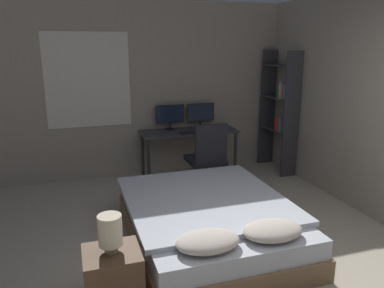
{
  "coord_description": "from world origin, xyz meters",
  "views": [
    {
      "loc": [
        -1.51,
        -2.15,
        2.05
      ],
      "look_at": [
        -0.01,
        2.47,
        0.75
      ],
      "focal_mm": 35.0,
      "sensor_mm": 36.0,
      "label": 1
    }
  ],
  "objects_px": {
    "monitor_left": "(170,115)",
    "bookshelf": "(282,107)",
    "nightstand": "(113,280)",
    "monitor_right": "(200,114)",
    "bed": "(209,221)",
    "office_chair": "(207,164)",
    "computer_mouse": "(210,131)",
    "desk": "(189,136)",
    "bedside_lamp": "(110,231)",
    "keyboard": "(192,132)"
  },
  "relations": [
    {
      "from": "bedside_lamp",
      "to": "desk",
      "type": "relative_size",
      "value": 0.2
    },
    {
      "from": "nightstand",
      "to": "monitor_left",
      "type": "distance_m",
      "value": 3.32
    },
    {
      "from": "monitor_left",
      "to": "monitor_right",
      "type": "distance_m",
      "value": 0.51
    },
    {
      "from": "desk",
      "to": "office_chair",
      "type": "height_order",
      "value": "office_chair"
    },
    {
      "from": "bed",
      "to": "desk",
      "type": "bearing_deg",
      "value": 78.11
    },
    {
      "from": "nightstand",
      "to": "monitor_right",
      "type": "relative_size",
      "value": 1.09
    },
    {
      "from": "bed",
      "to": "bookshelf",
      "type": "xyz_separation_m",
      "value": [
        1.93,
        1.83,
        0.84
      ]
    },
    {
      "from": "monitor_right",
      "to": "computer_mouse",
      "type": "distance_m",
      "value": 0.42
    },
    {
      "from": "bedside_lamp",
      "to": "desk",
      "type": "xyz_separation_m",
      "value": [
        1.52,
        2.8,
        -0.03
      ]
    },
    {
      "from": "bed",
      "to": "bookshelf",
      "type": "bearing_deg",
      "value": 43.55
    },
    {
      "from": "nightstand",
      "to": "computer_mouse",
      "type": "relative_size",
      "value": 7.09
    },
    {
      "from": "bed",
      "to": "nightstand",
      "type": "distance_m",
      "value": 1.31
    },
    {
      "from": "bedside_lamp",
      "to": "bookshelf",
      "type": "height_order",
      "value": "bookshelf"
    },
    {
      "from": "monitor_right",
      "to": "office_chair",
      "type": "distance_m",
      "value": 1.09
    },
    {
      "from": "desk",
      "to": "nightstand",
      "type": "bearing_deg",
      "value": -118.42
    },
    {
      "from": "bedside_lamp",
      "to": "monitor_left",
      "type": "height_order",
      "value": "monitor_left"
    },
    {
      "from": "bedside_lamp",
      "to": "keyboard",
      "type": "bearing_deg",
      "value": 59.97
    },
    {
      "from": "bed",
      "to": "keyboard",
      "type": "relative_size",
      "value": 5.4
    },
    {
      "from": "keyboard",
      "to": "office_chair",
      "type": "xyz_separation_m",
      "value": [
        0.03,
        -0.56,
        -0.33
      ]
    },
    {
      "from": "bed",
      "to": "bookshelf",
      "type": "height_order",
      "value": "bookshelf"
    },
    {
      "from": "desk",
      "to": "bedside_lamp",
      "type": "bearing_deg",
      "value": -118.42
    },
    {
      "from": "monitor_left",
      "to": "office_chair",
      "type": "xyz_separation_m",
      "value": [
        0.28,
        -0.92,
        -0.54
      ]
    },
    {
      "from": "bed",
      "to": "keyboard",
      "type": "xyz_separation_m",
      "value": [
        0.43,
        1.88,
        0.52
      ]
    },
    {
      "from": "office_chair",
      "to": "nightstand",
      "type": "bearing_deg",
      "value": -126.88
    },
    {
      "from": "monitor_right",
      "to": "bookshelf",
      "type": "relative_size",
      "value": 0.23
    },
    {
      "from": "monitor_left",
      "to": "bookshelf",
      "type": "bearing_deg",
      "value": -13.31
    },
    {
      "from": "bed",
      "to": "monitor_right",
      "type": "bearing_deg",
      "value": 72.95
    },
    {
      "from": "nightstand",
      "to": "monitor_right",
      "type": "bearing_deg",
      "value": 59.31
    },
    {
      "from": "monitor_right",
      "to": "computer_mouse",
      "type": "height_order",
      "value": "monitor_right"
    },
    {
      "from": "bed",
      "to": "desk",
      "type": "relative_size",
      "value": 1.4
    },
    {
      "from": "keyboard",
      "to": "office_chair",
      "type": "bearing_deg",
      "value": -87.07
    },
    {
      "from": "bedside_lamp",
      "to": "keyboard",
      "type": "height_order",
      "value": "bedside_lamp"
    },
    {
      "from": "bed",
      "to": "computer_mouse",
      "type": "height_order",
      "value": "computer_mouse"
    },
    {
      "from": "bed",
      "to": "monitor_right",
      "type": "relative_size",
      "value": 4.62
    },
    {
      "from": "bed",
      "to": "bedside_lamp",
      "type": "height_order",
      "value": "bedside_lamp"
    },
    {
      "from": "bed",
      "to": "office_chair",
      "type": "relative_size",
      "value": 2.06
    },
    {
      "from": "nightstand",
      "to": "keyboard",
      "type": "height_order",
      "value": "keyboard"
    },
    {
      "from": "bed",
      "to": "bookshelf",
      "type": "relative_size",
      "value": 1.07
    },
    {
      "from": "nightstand",
      "to": "computer_mouse",
      "type": "xyz_separation_m",
      "value": [
        1.8,
        2.62,
        0.51
      ]
    },
    {
      "from": "desk",
      "to": "keyboard",
      "type": "xyz_separation_m",
      "value": [
        -0.0,
        -0.18,
        0.1
      ]
    },
    {
      "from": "monitor_left",
      "to": "bookshelf",
      "type": "height_order",
      "value": "bookshelf"
    },
    {
      "from": "office_chair",
      "to": "bookshelf",
      "type": "relative_size",
      "value": 0.52
    },
    {
      "from": "computer_mouse",
      "to": "desk",
      "type": "bearing_deg",
      "value": 147.95
    },
    {
      "from": "nightstand",
      "to": "monitor_right",
      "type": "height_order",
      "value": "monitor_right"
    },
    {
      "from": "keyboard",
      "to": "computer_mouse",
      "type": "height_order",
      "value": "computer_mouse"
    },
    {
      "from": "keyboard",
      "to": "computer_mouse",
      "type": "bearing_deg",
      "value": 0.0
    },
    {
      "from": "bed",
      "to": "keyboard",
      "type": "bearing_deg",
      "value": 77.02
    },
    {
      "from": "keyboard",
      "to": "monitor_left",
      "type": "bearing_deg",
      "value": 125.24
    },
    {
      "from": "nightstand",
      "to": "desk",
      "type": "xyz_separation_m",
      "value": [
        1.52,
        2.8,
        0.4
      ]
    },
    {
      "from": "nightstand",
      "to": "office_chair",
      "type": "height_order",
      "value": "office_chair"
    }
  ]
}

